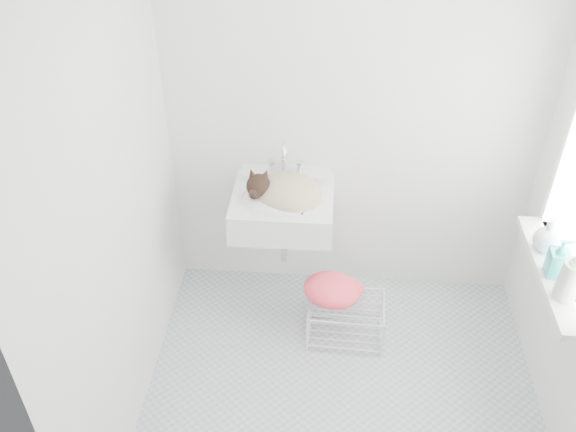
# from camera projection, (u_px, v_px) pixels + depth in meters

# --- Properties ---
(floor) EXTENTS (2.20, 2.00, 0.02)m
(floor) POSITION_uv_depth(u_px,v_px,m) (341.00, 396.00, 3.47)
(floor) COLOR silver
(floor) RESTS_ON ground
(back_wall) EXTENTS (2.20, 0.02, 2.50)m
(back_wall) POSITION_uv_depth(u_px,v_px,m) (354.00, 115.00, 3.52)
(back_wall) COLOR white
(back_wall) RESTS_ON ground
(left_wall) EXTENTS (0.02, 2.00, 2.50)m
(left_wall) POSITION_uv_depth(u_px,v_px,m) (113.00, 209.00, 2.79)
(left_wall) COLOR white
(left_wall) RESTS_ON ground
(windowsill) EXTENTS (0.16, 0.88, 0.04)m
(windowsill) POSITION_uv_depth(u_px,v_px,m) (553.00, 273.00, 3.07)
(windowsill) COLOR white
(windowsill) RESTS_ON right_wall
(sink) EXTENTS (0.59, 0.52, 0.24)m
(sink) POSITION_uv_depth(u_px,v_px,m) (283.00, 195.00, 3.58)
(sink) COLOR white
(sink) RESTS_ON back_wall
(faucet) EXTENTS (0.21, 0.15, 0.21)m
(faucet) POSITION_uv_depth(u_px,v_px,m) (285.00, 158.00, 3.64)
(faucet) COLOR silver
(faucet) RESTS_ON sink
(cat) EXTENTS (0.46, 0.40, 0.26)m
(cat) POSITION_uv_depth(u_px,v_px,m) (285.00, 191.00, 3.54)
(cat) COLOR #BDAB8B
(cat) RESTS_ON sink
(wire_rack) EXTENTS (0.46, 0.33, 0.27)m
(wire_rack) POSITION_uv_depth(u_px,v_px,m) (346.00, 317.00, 3.76)
(wire_rack) COLOR silver
(wire_rack) RESTS_ON floor
(towel) EXTENTS (0.41, 0.34, 0.14)m
(towel) POSITION_uv_depth(u_px,v_px,m) (331.00, 295.00, 3.70)
(towel) COLOR orange
(towel) RESTS_ON wire_rack
(bottle_a) EXTENTS (0.11, 0.11, 0.24)m
(bottle_a) POSITION_uv_depth(u_px,v_px,m) (563.00, 297.00, 2.90)
(bottle_a) COLOR silver
(bottle_a) RESTS_ON windowsill
(bottle_b) EXTENTS (0.10, 0.10, 0.21)m
(bottle_b) POSITION_uv_depth(u_px,v_px,m) (554.00, 274.00, 3.03)
(bottle_b) COLOR teal
(bottle_b) RESTS_ON windowsill
(bottle_c) EXTENTS (0.20, 0.20, 0.18)m
(bottle_c) POSITION_uv_depth(u_px,v_px,m) (544.00, 249.00, 3.19)
(bottle_c) COLOR white
(bottle_c) RESTS_ON windowsill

